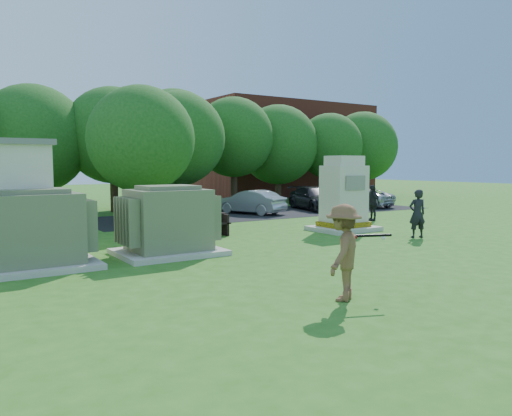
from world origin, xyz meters
TOP-DOWN VIEW (x-y plane):
  - ground at (0.00, 0.00)m, footprint 120.00×120.00m
  - brick_building at (18.00, 27.00)m, footprint 15.00×8.00m
  - parking_strip at (7.00, 13.50)m, footprint 20.00×6.00m
  - transformer_left at (-6.50, 4.50)m, footprint 3.00×2.40m
  - transformer_right at (-2.80, 4.50)m, footprint 3.00×2.40m
  - generator_cabinet at (5.35, 5.66)m, footprint 2.50×2.04m
  - picnic_table at (-0.25, 7.56)m, footprint 1.97×1.47m
  - batter at (-1.93, -2.11)m, footprint 1.43×1.26m
  - person_by_generator at (6.22, 2.69)m, footprint 0.76×0.63m
  - person_at_picnic at (-0.49, 8.08)m, footprint 0.86×0.69m
  - person_walking_right at (8.97, 7.55)m, footprint 0.57×1.06m
  - car_white at (0.30, 13.62)m, footprint 2.03×4.48m
  - car_silver_a at (5.88, 13.57)m, footprint 2.71×4.17m
  - car_dark at (10.40, 13.52)m, footprint 2.98×5.00m
  - car_silver_b at (14.03, 13.45)m, footprint 2.69×4.56m
  - batting_equipment at (-1.31, -2.21)m, footprint 1.14×0.37m
  - tree_row at (1.75, 18.50)m, footprint 41.30×13.30m

SIDE VIEW (x-z plane):
  - ground at x=0.00m, z-range 0.00..0.00m
  - parking_strip at x=7.00m, z-range 0.00..0.01m
  - picnic_table at x=-0.25m, z-range 0.10..0.95m
  - car_silver_b at x=14.03m, z-range 0.00..1.19m
  - car_silver_a at x=5.88m, z-range 0.00..1.30m
  - car_dark at x=10.40m, z-range 0.00..1.36m
  - car_white at x=0.30m, z-range 0.00..1.49m
  - person_at_picnic at x=-0.49m, z-range 0.00..1.71m
  - person_walking_right at x=8.97m, z-range 0.00..1.73m
  - person_by_generator at x=6.22m, z-range 0.00..1.78m
  - batter at x=-1.93m, z-range 0.00..1.92m
  - transformer_left at x=-6.50m, z-range -0.07..2.00m
  - transformer_right at x=-2.80m, z-range -0.07..2.00m
  - batting_equipment at x=-1.31m, z-range 1.15..1.33m
  - generator_cabinet at x=5.35m, z-range -0.19..2.85m
  - brick_building at x=18.00m, z-range 0.00..8.00m
  - tree_row at x=1.75m, z-range 0.50..7.80m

